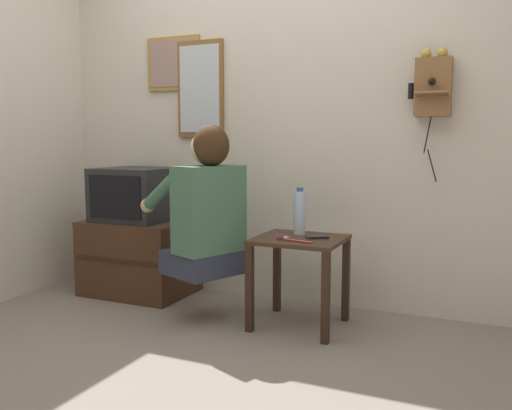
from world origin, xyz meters
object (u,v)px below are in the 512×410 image
at_px(cell_phone_spare, 317,237).
at_px(toothbrush, 296,240).
at_px(cell_phone_held, 282,237).
at_px(framed_picture, 173,64).
at_px(water_bottle, 300,212).
at_px(person, 206,207).
at_px(television, 137,194).
at_px(wall_phone_antique, 433,86).
at_px(wall_mirror, 200,89).

relative_size(cell_phone_spare, toothbrush, 0.76).
distance_m(cell_phone_held, cell_phone_spare, 0.20).
relative_size(framed_picture, toothbrush, 2.35).
distance_m(cell_phone_held, water_bottle, 0.21).
height_order(person, water_bottle, person).
height_order(framed_picture, toothbrush, framed_picture).
bearing_deg(television, person, -24.75).
xyz_separation_m(framed_picture, water_bottle, (1.08, -0.35, -0.96)).
relative_size(cell_phone_spare, water_bottle, 0.50).
xyz_separation_m(television, framed_picture, (0.16, 0.26, 0.91)).
bearing_deg(wall_phone_antique, framed_picture, 178.56).
height_order(person, television, person).
distance_m(television, wall_mirror, 0.85).
bearing_deg(wall_mirror, water_bottle, -22.06).
distance_m(wall_phone_antique, wall_mirror, 1.55).
distance_m(person, cell_phone_held, 0.48).
bearing_deg(wall_mirror, cell_phone_spare, -23.27).
xyz_separation_m(cell_phone_held, cell_phone_spare, (0.18, 0.08, 0.00)).
bearing_deg(wall_phone_antique, water_bottle, -155.86).
relative_size(wall_phone_antique, toothbrush, 4.20).
bearing_deg(wall_mirror, framed_picture, 179.18).
bearing_deg(television, cell_phone_spare, -7.33).
xyz_separation_m(person, water_bottle, (0.49, 0.25, -0.04)).
bearing_deg(framed_picture, cell_phone_spare, -19.56).
height_order(wall_phone_antique, cell_phone_held, wall_phone_antique).
bearing_deg(toothbrush, wall_mirror, 69.26).
bearing_deg(water_bottle, toothbrush, -74.74).
height_order(person, cell_phone_held, person).
distance_m(television, water_bottle, 1.24).
bearing_deg(framed_picture, person, -45.42).
bearing_deg(water_bottle, wall_mirror, 157.94).
distance_m(person, framed_picture, 1.25).
height_order(television, wall_mirror, wall_mirror).
xyz_separation_m(cell_phone_held, water_bottle, (0.05, 0.16, 0.12)).
distance_m(person, wall_mirror, 1.02).
relative_size(water_bottle, toothbrush, 1.53).
distance_m(person, cell_phone_spare, 0.67).
bearing_deg(cell_phone_spare, framed_picture, -142.20).
xyz_separation_m(person, wall_phone_antique, (1.18, 0.56, 0.69)).
xyz_separation_m(wall_phone_antique, wall_mirror, (-1.55, 0.04, 0.04)).
relative_size(television, wall_mirror, 0.76).
bearing_deg(wall_phone_antique, cell_phone_spare, -144.87).
bearing_deg(cell_phone_spare, cell_phone_held, -99.17).
bearing_deg(toothbrush, person, 103.45).
height_order(television, framed_picture, framed_picture).
distance_m(television, wall_phone_antique, 2.05).
bearing_deg(toothbrush, framed_picture, 74.33).
bearing_deg(person, wall_mirror, 54.39).
bearing_deg(cell_phone_held, person, 167.36).
xyz_separation_m(person, cell_phone_spare, (0.62, 0.17, -0.16)).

